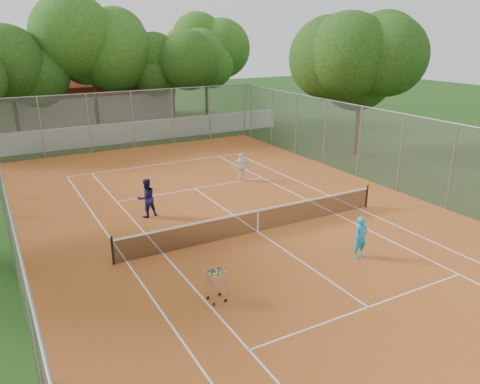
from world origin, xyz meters
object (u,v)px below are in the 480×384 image
player_near (361,237)px  player_far_right (241,167)px  player_far_left (147,198)px  tennis_net (258,221)px  clubhouse (71,99)px  ball_hopper (216,285)px

player_near → player_far_right: size_ratio=1.00×
player_far_left → player_far_right: 6.82m
tennis_net → clubhouse: clubhouse is taller
clubhouse → ball_hopper: clubhouse is taller
player_near → player_far_left: 9.36m
clubhouse → player_far_left: bearing=-93.2°
clubhouse → player_far_right: size_ratio=10.54×
clubhouse → player_near: (4.06, -32.76, -1.40)m
tennis_net → player_far_left: size_ratio=6.79×
player_near → player_far_left: bearing=122.3°
player_far_left → ball_hopper: (-0.38, -7.70, -0.33)m
player_near → ball_hopper: player_near is taller
ball_hopper → player_far_right: bearing=72.7°
tennis_net → player_far_right: 7.09m
clubhouse → player_near: size_ratio=10.51×
clubhouse → player_far_right: (4.86, -22.51, -1.40)m
clubhouse → tennis_net: bearing=-86.1°
tennis_net → player_far_right: bearing=66.2°
player_far_left → player_far_right: bearing=-166.5°
tennis_net → ball_hopper: (-3.80, -3.88, 0.05)m
clubhouse → player_far_right: 23.08m
tennis_net → player_far_right: (2.86, 6.49, 0.29)m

